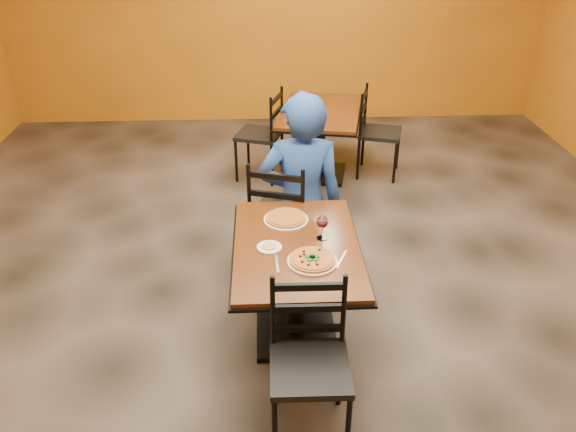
{
  "coord_description": "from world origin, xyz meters",
  "views": [
    {
      "loc": [
        -0.2,
        -3.6,
        2.7
      ],
      "look_at": [
        -0.05,
        -0.3,
        0.85
      ],
      "focal_mm": 35.64,
      "sensor_mm": 36.0,
      "label": 1
    }
  ],
  "objects_px": {
    "chair_main_near": "(310,369)",
    "chair_main_far": "(283,215)",
    "chair_second_left": "(259,135)",
    "plate_far": "(286,220)",
    "table_second": "(320,127)",
    "wine_glass": "(322,226)",
    "pizza_main": "(312,259)",
    "side_plate": "(269,247)",
    "plate_main": "(312,261)",
    "table_main": "(296,269)",
    "pizza_far": "(286,218)",
    "chair_second_right": "(380,133)",
    "diner": "(301,180)"
  },
  "relations": [
    {
      "from": "table_second",
      "to": "side_plate",
      "type": "bearing_deg",
      "value": -102.39
    },
    {
      "from": "table_main",
      "to": "pizza_far",
      "type": "relative_size",
      "value": 4.39
    },
    {
      "from": "pizza_main",
      "to": "plate_far",
      "type": "bearing_deg",
      "value": 104.7
    },
    {
      "from": "table_main",
      "to": "diner",
      "type": "xyz_separation_m",
      "value": [
        0.1,
        1.0,
        0.17
      ]
    },
    {
      "from": "plate_main",
      "to": "chair_main_far",
      "type": "bearing_deg",
      "value": 97.63
    },
    {
      "from": "chair_main_near",
      "to": "chair_main_far",
      "type": "xyz_separation_m",
      "value": [
        -0.08,
        1.67,
        0.03
      ]
    },
    {
      "from": "plate_far",
      "to": "side_plate",
      "type": "bearing_deg",
      "value": -109.09
    },
    {
      "from": "chair_second_left",
      "to": "wine_glass",
      "type": "xyz_separation_m",
      "value": [
        0.41,
        -2.56,
        0.36
      ]
    },
    {
      "from": "plate_far",
      "to": "pizza_far",
      "type": "relative_size",
      "value": 1.11
    },
    {
      "from": "chair_main_near",
      "to": "chair_second_left",
      "type": "distance_m",
      "value": 3.47
    },
    {
      "from": "table_second",
      "to": "pizza_far",
      "type": "relative_size",
      "value": 4.91
    },
    {
      "from": "table_second",
      "to": "pizza_main",
      "type": "distance_m",
      "value": 2.87
    },
    {
      "from": "chair_second_right",
      "to": "side_plate",
      "type": "xyz_separation_m",
      "value": [
        -1.24,
        -2.67,
        0.28
      ]
    },
    {
      "from": "table_main",
      "to": "pizza_far",
      "type": "xyz_separation_m",
      "value": [
        -0.05,
        0.32,
        0.21
      ]
    },
    {
      "from": "chair_second_left",
      "to": "chair_second_right",
      "type": "xyz_separation_m",
      "value": [
        1.3,
        0.0,
        -0.01
      ]
    },
    {
      "from": "table_second",
      "to": "chair_main_near",
      "type": "relative_size",
      "value": 1.44
    },
    {
      "from": "plate_main",
      "to": "table_main",
      "type": "bearing_deg",
      "value": 111.99
    },
    {
      "from": "plate_far",
      "to": "side_plate",
      "type": "xyz_separation_m",
      "value": [
        -0.12,
        -0.35,
        0.0
      ]
    },
    {
      "from": "table_second",
      "to": "side_plate",
      "type": "height_order",
      "value": "side_plate"
    },
    {
      "from": "chair_second_left",
      "to": "plate_main",
      "type": "xyz_separation_m",
      "value": [
        0.33,
        -2.84,
        0.27
      ]
    },
    {
      "from": "plate_far",
      "to": "chair_second_left",
      "type": "bearing_deg",
      "value": 94.63
    },
    {
      "from": "table_second",
      "to": "side_plate",
      "type": "relative_size",
      "value": 8.59
    },
    {
      "from": "chair_main_far",
      "to": "pizza_far",
      "type": "relative_size",
      "value": 3.59
    },
    {
      "from": "side_plate",
      "to": "diner",
      "type": "bearing_deg",
      "value": 75.16
    },
    {
      "from": "chair_main_far",
      "to": "plate_far",
      "type": "xyz_separation_m",
      "value": [
        0.0,
        -0.52,
        0.25
      ]
    },
    {
      "from": "table_second",
      "to": "chair_second_left",
      "type": "bearing_deg",
      "value": 180.0
    },
    {
      "from": "table_second",
      "to": "chair_main_near",
      "type": "xyz_separation_m",
      "value": [
        -0.39,
        -3.46,
        -0.08
      ]
    },
    {
      "from": "table_second",
      "to": "plate_far",
      "type": "distance_m",
      "value": 2.37
    },
    {
      "from": "plate_far",
      "to": "pizza_main",
      "type": "bearing_deg",
      "value": -75.3
    },
    {
      "from": "pizza_main",
      "to": "chair_second_right",
      "type": "bearing_deg",
      "value": 71.01
    },
    {
      "from": "plate_main",
      "to": "wine_glass",
      "type": "height_order",
      "value": "wine_glass"
    },
    {
      "from": "wine_glass",
      "to": "chair_main_near",
      "type": "bearing_deg",
      "value": -99.21
    },
    {
      "from": "table_main",
      "to": "wine_glass",
      "type": "relative_size",
      "value": 6.83
    },
    {
      "from": "table_second",
      "to": "wine_glass",
      "type": "bearing_deg",
      "value": -95.35
    },
    {
      "from": "table_main",
      "to": "pizza_main",
      "type": "relative_size",
      "value": 4.33
    },
    {
      "from": "pizza_main",
      "to": "pizza_far",
      "type": "height_order",
      "value": "same"
    },
    {
      "from": "pizza_main",
      "to": "plate_far",
      "type": "relative_size",
      "value": 0.92
    },
    {
      "from": "table_second",
      "to": "plate_far",
      "type": "height_order",
      "value": "plate_far"
    },
    {
      "from": "table_main",
      "to": "chair_second_left",
      "type": "height_order",
      "value": "chair_second_left"
    },
    {
      "from": "side_plate",
      "to": "wine_glass",
      "type": "xyz_separation_m",
      "value": [
        0.35,
        0.1,
        0.08
      ]
    },
    {
      "from": "side_plate",
      "to": "table_main",
      "type": "bearing_deg",
      "value": 10.22
    },
    {
      "from": "chair_second_left",
      "to": "table_main",
      "type": "bearing_deg",
      "value": 23.24
    },
    {
      "from": "table_main",
      "to": "side_plate",
      "type": "bearing_deg",
      "value": -169.78
    },
    {
      "from": "table_main",
      "to": "table_second",
      "type": "xyz_separation_m",
      "value": [
        0.41,
        2.63,
        0.0
      ]
    },
    {
      "from": "pizza_main",
      "to": "wine_glass",
      "type": "height_order",
      "value": "wine_glass"
    },
    {
      "from": "chair_second_right",
      "to": "side_plate",
      "type": "height_order",
      "value": "chair_second_right"
    },
    {
      "from": "plate_main",
      "to": "chair_main_near",
      "type": "bearing_deg",
      "value": -95.47
    },
    {
      "from": "pizza_main",
      "to": "chair_main_near",
      "type": "bearing_deg",
      "value": -95.47
    },
    {
      "from": "chair_main_near",
      "to": "side_plate",
      "type": "relative_size",
      "value": 5.96
    },
    {
      "from": "plate_main",
      "to": "wine_glass",
      "type": "relative_size",
      "value": 1.72
    }
  ]
}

